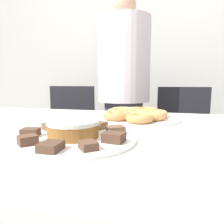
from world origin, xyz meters
name	(u,v)px	position (x,y,z in m)	size (l,w,h in m)	color
wall_back	(144,44)	(0.00, 1.59, 1.30)	(8.00, 0.05, 2.60)	beige
table	(106,152)	(0.00, 0.00, 0.68)	(1.68, 0.98, 0.76)	silver
person_standing	(124,96)	(-0.09, 0.91, 0.82)	(0.40, 0.40, 1.56)	#383842
office_chair_left	(67,143)	(-0.56, 0.88, 0.42)	(0.45, 0.45, 0.89)	black
office_chair_right	(184,151)	(0.37, 0.88, 0.42)	(0.47, 0.47, 0.89)	black
plate_cake	(73,138)	(-0.07, -0.14, 0.76)	(0.39, 0.39, 0.01)	white
plate_donuts	(137,118)	(0.09, 0.26, 0.76)	(0.40, 0.40, 0.01)	white
frosted_cake	(73,128)	(-0.07, -0.14, 0.80)	(0.16, 0.16, 0.05)	#9E662D
lamington_0	(28,140)	(-0.16, -0.24, 0.78)	(0.06, 0.06, 0.02)	brown
lamington_1	(51,146)	(-0.07, -0.27, 0.78)	(0.05, 0.06, 0.02)	#513828
lamington_2	(88,145)	(0.02, -0.24, 0.78)	(0.06, 0.06, 0.02)	brown
lamington_3	(114,137)	(0.06, -0.16, 0.78)	(0.07, 0.06, 0.03)	#513828
lamington_4	(116,130)	(0.05, -0.07, 0.78)	(0.07, 0.07, 0.03)	brown
lamington_5	(100,125)	(-0.02, -0.01, 0.78)	(0.05, 0.06, 0.02)	brown
lamington_6	(76,124)	(-0.11, -0.01, 0.78)	(0.06, 0.06, 0.03)	#513828
lamington_7	(50,126)	(-0.18, -0.07, 0.78)	(0.06, 0.06, 0.02)	brown
lamington_8	(30,132)	(-0.20, -0.16, 0.78)	(0.06, 0.05, 0.02)	#513828
donut_0	(137,113)	(0.09, 0.26, 0.79)	(0.13, 0.13, 0.03)	tan
donut_1	(137,111)	(0.07, 0.36, 0.78)	(0.12, 0.12, 0.03)	#D18E4C
donut_2	(123,111)	(0.01, 0.32, 0.79)	(0.13, 0.13, 0.03)	#E5AD66
donut_3	(119,113)	(0.00, 0.25, 0.79)	(0.11, 0.11, 0.04)	#D18E4C
donut_4	(117,115)	(0.01, 0.18, 0.79)	(0.12, 0.12, 0.03)	#C68447
donut_5	(139,118)	(0.11, 0.14, 0.79)	(0.12, 0.12, 0.03)	#D18E4C
donut_6	(152,115)	(0.16, 0.21, 0.79)	(0.11, 0.11, 0.04)	tan
donut_7	(154,114)	(0.16, 0.28, 0.79)	(0.12, 0.12, 0.03)	#E5AD66
donut_8	(146,111)	(0.12, 0.32, 0.79)	(0.13, 0.13, 0.04)	#C68447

